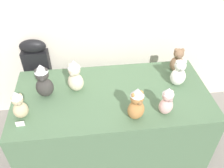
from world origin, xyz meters
name	(u,v)px	position (x,y,z in m)	size (l,w,h in m)	color
ground_plane	(115,161)	(0.00, 0.00, 0.00)	(10.00, 10.00, 0.00)	gray
wall_back	(104,7)	(0.00, 0.96, 1.30)	(7.00, 0.08, 2.60)	silver
display_table	(112,120)	(0.00, 0.25, 0.37)	(1.85, 0.92, 0.74)	#4C6B4C
instrument_case	(41,79)	(-0.77, 0.84, 0.53)	(0.29, 0.13, 1.04)	black
teddy_bear_snow	(179,73)	(0.65, 0.31, 0.88)	(0.15, 0.13, 0.29)	white
teddy_bear_mocha	(177,61)	(0.71, 0.53, 0.87)	(0.16, 0.14, 0.28)	#7F6047
teddy_bear_caramel	(137,104)	(0.16, -0.07, 0.90)	(0.18, 0.16, 0.32)	#B27A42
teddy_bear_blush	(167,101)	(0.42, -0.05, 0.88)	(0.15, 0.14, 0.28)	beige
teddy_bear_charcoal	(43,81)	(-0.61, 0.30, 0.91)	(0.17, 0.15, 0.35)	#383533
teddy_bear_cream	(75,76)	(-0.33, 0.35, 0.91)	(0.19, 0.18, 0.34)	beige
teddy_bear_sand	(19,105)	(-0.79, 0.06, 0.88)	(0.16, 0.15, 0.28)	#CCB78E
name_card_front_left	(20,124)	(-0.79, -0.05, 0.77)	(0.07, 0.01, 0.05)	white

